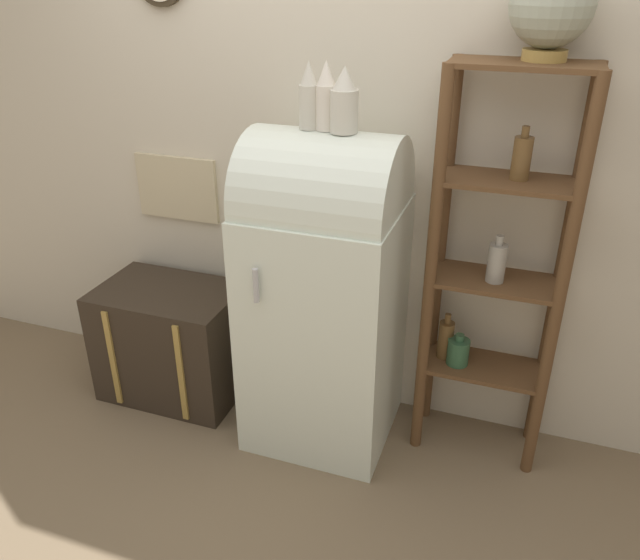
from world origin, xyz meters
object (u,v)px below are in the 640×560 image
(globe, at_px, (552,6))
(vase_right, at_px, (344,102))
(suitcase_trunk, at_px, (172,341))
(vase_center, at_px, (327,98))
(vase_left, at_px, (309,98))
(refrigerator, at_px, (324,289))

(globe, bearing_deg, vase_right, -165.53)
(suitcase_trunk, bearing_deg, vase_center, -0.73)
(suitcase_trunk, height_order, vase_left, vase_left)
(refrigerator, xyz_separation_m, vase_left, (-0.07, 0.01, 0.82))
(refrigerator, bearing_deg, vase_right, -2.73)
(refrigerator, distance_m, suitcase_trunk, 0.96)
(refrigerator, relative_size, suitcase_trunk, 2.08)
(vase_right, bearing_deg, vase_center, 166.76)
(globe, distance_m, vase_right, 0.79)
(refrigerator, relative_size, vase_right, 5.93)
(suitcase_trunk, relative_size, globe, 2.12)
(suitcase_trunk, relative_size, vase_center, 2.69)
(refrigerator, distance_m, vase_left, 0.82)
(refrigerator, xyz_separation_m, vase_right, (0.08, -0.00, 0.81))
(vase_left, height_order, vase_right, vase_left)
(globe, xyz_separation_m, vase_left, (-0.83, -0.16, -0.33))
(globe, bearing_deg, vase_left, -168.83)
(refrigerator, height_order, suitcase_trunk, refrigerator)
(refrigerator, relative_size, vase_left, 5.67)
(vase_left, bearing_deg, globe, 11.17)
(suitcase_trunk, height_order, globe, globe)
(suitcase_trunk, xyz_separation_m, vase_right, (0.92, -0.03, 1.28))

